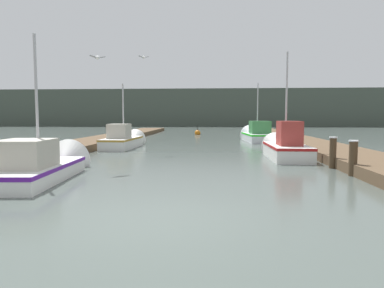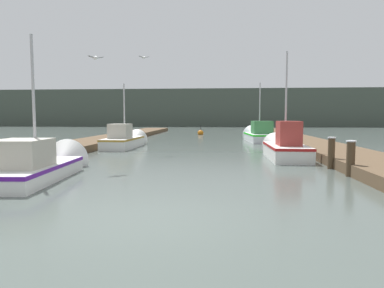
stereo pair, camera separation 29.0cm
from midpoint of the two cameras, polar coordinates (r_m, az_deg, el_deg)
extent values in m
plane|color=#47514C|center=(6.22, -7.52, -12.28)|extent=(200.00, 200.00, 0.00)
cube|color=brown|center=(23.20, -15.55, 0.49)|extent=(2.66, 40.00, 0.36)
cube|color=brown|center=(22.53, 17.47, 0.32)|extent=(2.66, 40.00, 0.36)
cube|color=#424C42|center=(66.44, 2.81, 5.91)|extent=(120.00, 16.00, 6.49)
cube|color=silver|center=(10.55, -25.48, -4.38)|extent=(1.89, 4.00, 0.46)
cube|color=#54188F|center=(10.53, -25.51, -3.46)|extent=(1.92, 4.04, 0.10)
cone|color=silver|center=(12.70, -21.01, -2.77)|extent=(1.58, 0.93, 1.52)
cube|color=#B2AD9E|center=(10.04, -26.76, -1.43)|extent=(1.36, 1.55, 0.73)
cylinder|color=#B2B2B7|center=(10.71, -25.20, 6.75)|extent=(0.08, 0.08, 3.64)
cube|color=silver|center=(14.99, 14.96, -1.23)|extent=(1.46, 3.68, 0.61)
cube|color=#A81A1A|center=(14.96, 14.98, -0.30)|extent=(1.49, 3.71, 0.10)
cone|color=silver|center=(17.25, 13.50, -0.45)|extent=(1.38, 0.96, 1.38)
cube|color=#99332D|center=(14.48, 15.37, 1.74)|extent=(0.88, 1.15, 0.99)
cylinder|color=#B2B2B7|center=(15.20, 14.94, 7.38)|extent=(0.08, 0.08, 3.91)
cube|color=silver|center=(19.69, -11.98, 0.18)|extent=(1.52, 3.99, 0.60)
cube|color=#AA7F2C|center=(19.68, -12.00, 0.87)|extent=(1.55, 4.02, 0.10)
cone|color=silver|center=(22.05, -10.06, 0.68)|extent=(1.36, 1.01, 1.33)
cube|color=#B2AD9E|center=(19.18, -12.46, 2.12)|extent=(1.09, 1.23, 0.79)
cylinder|color=#B2B2B7|center=(19.92, -11.82, 5.47)|extent=(0.08, 0.08, 3.04)
cube|color=silver|center=(24.72, 10.62, 1.09)|extent=(2.03, 4.37, 0.59)
cube|color=#1DD619|center=(24.71, 10.63, 1.63)|extent=(2.06, 4.40, 0.10)
cone|color=silver|center=(27.32, 9.53, 1.44)|extent=(1.68, 1.16, 1.61)
cube|color=#387A42|center=(24.17, 10.90, 2.75)|extent=(1.41, 1.50, 0.88)
cylinder|color=#B2B2B7|center=(25.00, 10.55, 5.90)|extent=(0.08, 0.08, 3.57)
cylinder|color=#473523|center=(12.74, 21.81, -1.44)|extent=(0.23, 0.23, 1.05)
cylinder|color=silver|center=(12.69, 21.89, 1.02)|extent=(0.26, 0.26, 0.04)
cylinder|color=#473523|center=(11.33, 24.59, -2.26)|extent=(0.25, 0.25, 1.05)
cylinder|color=silver|center=(11.28, 24.69, 0.47)|extent=(0.28, 0.28, 0.04)
cylinder|color=#473523|center=(27.59, 12.56, 1.75)|extent=(0.21, 0.21, 0.90)
cylinder|color=silver|center=(27.58, 12.58, 2.73)|extent=(0.24, 0.24, 0.04)
sphere|color=#BF6513|center=(33.39, 0.69, 1.84)|extent=(0.57, 0.57, 0.57)
cylinder|color=black|center=(33.36, 0.69, 2.76)|extent=(0.06, 0.06, 0.50)
ellipsoid|color=white|center=(12.72, -16.14, 13.67)|extent=(0.29, 0.31, 0.12)
cube|color=gray|center=(12.76, -15.55, 13.74)|extent=(0.29, 0.27, 0.07)
cube|color=gray|center=(12.67, -16.75, 13.78)|extent=(0.29, 0.27, 0.07)
ellipsoid|color=white|center=(17.88, -8.56, 14.10)|extent=(0.28, 0.31, 0.12)
cube|color=gray|center=(17.83, -8.97, 14.19)|extent=(0.29, 0.26, 0.07)
cube|color=gray|center=(17.94, -8.15, 14.14)|extent=(0.29, 0.26, 0.07)
camera|label=1|loc=(0.14, -90.50, -0.04)|focal=32.00mm
camera|label=2|loc=(0.14, 89.50, 0.04)|focal=32.00mm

